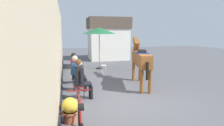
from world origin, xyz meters
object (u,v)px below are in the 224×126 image
seated_visitor_far (76,67)px  flower_planter_near (70,109)px  seated_visitor_near (81,77)px  spare_stool_white (103,66)px  saddled_horse_center (141,59)px  seated_visitor_middle (77,71)px  cafe_parasol (99,31)px  satchel_bag (79,75)px

seated_visitor_far → flower_planter_near: 3.71m
seated_visitor_near → spare_stool_white: (1.56, 3.99, -0.38)m
saddled_horse_center → flower_planter_near: bearing=-137.7°
flower_planter_near → seated_visitor_middle: bearing=82.2°
flower_planter_near → cafe_parasol: size_ratio=0.25×
seated_visitor_middle → cafe_parasol: size_ratio=0.54×
seated_visitor_middle → flower_planter_near: 2.68m
seated_visitor_near → satchel_bag: size_ratio=4.96×
seated_visitor_near → seated_visitor_middle: 1.03m
flower_planter_near → satchel_bag: flower_planter_near is taller
seated_visitor_far → saddled_horse_center: saddled_horse_center is taller
seated_visitor_near → satchel_bag: bearing=87.3°
seated_visitor_middle → saddled_horse_center: (2.65, 0.12, 0.38)m
seated_visitor_near → satchel_bag: (0.16, 3.39, -0.68)m
saddled_horse_center → flower_planter_near: (-3.01, -2.74, -0.82)m
seated_visitor_near → flower_planter_near: size_ratio=2.17×
spare_stool_white → seated_visitor_middle: bearing=-118.8°
cafe_parasol → seated_visitor_near: bearing=-106.4°
flower_planter_near → saddled_horse_center: bearing=42.3°
saddled_horse_center → satchel_bag: bearing=137.3°
cafe_parasol → satchel_bag: (-1.43, -2.00, -2.26)m
seated_visitor_middle → seated_visitor_far: (0.00, 1.05, 0.00)m
spare_stool_white → satchel_bag: spare_stool_white is taller
seated_visitor_middle → spare_stool_white: bearing=61.2°
seated_visitor_far → saddled_horse_center: 2.83m
cafe_parasol → seated_visitor_middle: bearing=-110.8°
flower_planter_near → cafe_parasol: (2.02, 6.97, 2.03)m
seated_visitor_near → satchel_bag: seated_visitor_near is taller
seated_visitor_far → satchel_bag: size_ratio=4.96×
flower_planter_near → satchel_bag: 5.02m
seated_visitor_near → spare_stool_white: seated_visitor_near is taller
seated_visitor_far → spare_stool_white: bearing=49.6°
seated_visitor_middle → flower_planter_near: size_ratio=2.17×
seated_visitor_middle → seated_visitor_far: size_ratio=1.00×
cafe_parasol → spare_stool_white: size_ratio=5.61×
seated_visitor_near → saddled_horse_center: (2.59, 1.15, 0.38)m
satchel_bag → saddled_horse_center: bearing=127.4°
seated_visitor_far → flower_planter_near: bearing=-95.6°
spare_stool_white → satchel_bag: bearing=-156.8°
cafe_parasol → satchel_bag: cafe_parasol is taller
flower_planter_near → cafe_parasol: 7.54m
seated_visitor_middle → spare_stool_white: 3.40m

